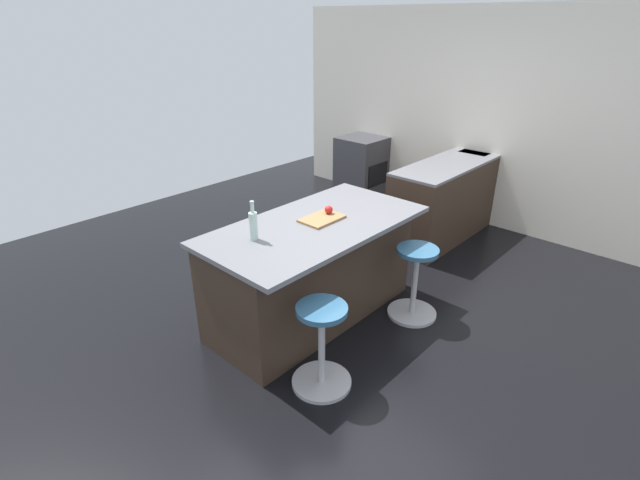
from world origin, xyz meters
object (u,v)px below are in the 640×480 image
object	(u,v)px
stool_middle	(322,349)
cutting_board	(322,219)
kitchen_island	(312,269)
stool_by_window	(414,284)
apple_red	(329,210)
oven_range	(361,168)
water_bottle	(253,225)

from	to	relation	value
stool_middle	cutting_board	distance (m)	1.12
kitchen_island	stool_middle	bearing A→B (deg)	47.95
stool_by_window	apple_red	distance (m)	1.01
oven_range	apple_red	distance (m)	3.09
stool_middle	kitchen_island	bearing A→B (deg)	-132.05
kitchen_island	stool_by_window	distance (m)	0.92
oven_range	water_bottle	bearing A→B (deg)	24.93
stool_by_window	water_bottle	xyz separation A→B (m)	(1.15, -0.75, 0.72)
cutting_board	apple_red	world-z (taller)	apple_red
kitchen_island	water_bottle	distance (m)	0.80
kitchen_island	apple_red	size ratio (longest dim) A/B	27.51
stool_by_window	stool_middle	world-z (taller)	same
oven_range	stool_middle	world-z (taller)	oven_range
oven_range	water_bottle	xyz separation A→B (m)	(3.31, 1.54, 0.59)
kitchen_island	cutting_board	world-z (taller)	cutting_board
kitchen_island	water_bottle	world-z (taller)	water_bottle
kitchen_island	stool_by_window	size ratio (longest dim) A/B	2.89
stool_middle	water_bottle	bearing A→B (deg)	-94.58
kitchen_island	oven_range	bearing A→B (deg)	-149.64
cutting_board	water_bottle	distance (m)	0.66
stool_by_window	kitchen_island	bearing A→B (deg)	-47.95
stool_middle	cutting_board	world-z (taller)	cutting_board
stool_middle	apple_red	distance (m)	1.23
kitchen_island	apple_red	bearing A→B (deg)	175.11
water_bottle	oven_range	bearing A→B (deg)	-155.07
apple_red	water_bottle	size ratio (longest dim) A/B	0.22
cutting_board	stool_by_window	bearing A→B (deg)	129.04
stool_by_window	apple_red	xyz separation A→B (m)	(0.41, -0.66, 0.65)
kitchen_island	stool_middle	size ratio (longest dim) A/B	2.89
oven_range	stool_middle	size ratio (longest dim) A/B	1.34
kitchen_island	stool_middle	distance (m)	0.92
kitchen_island	cutting_board	distance (m)	0.47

